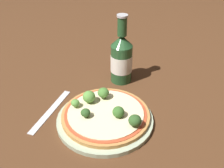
# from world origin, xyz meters

# --- Properties ---
(ground_plane) EXTENTS (3.00, 3.00, 0.00)m
(ground_plane) POSITION_xyz_m (0.00, 0.00, 0.00)
(ground_plane) COLOR #4C2D19
(plate) EXTENTS (0.25, 0.25, 0.01)m
(plate) POSITION_xyz_m (-0.00, -0.02, 0.01)
(plate) COLOR #A3B293
(plate) RESTS_ON ground_plane
(pizza) EXTENTS (0.23, 0.23, 0.01)m
(pizza) POSITION_xyz_m (-0.00, -0.02, 0.02)
(pizza) COLOR #B77F42
(pizza) RESTS_ON plate
(broccoli_floret_0) EXTENTS (0.02, 0.02, 0.02)m
(broccoli_floret_0) POSITION_xyz_m (-0.04, -0.05, 0.04)
(broccoli_floret_0) COLOR #89A866
(broccoli_floret_0) RESTS_ON pizza
(broccoli_floret_1) EXTENTS (0.03, 0.03, 0.03)m
(broccoli_floret_1) POSITION_xyz_m (-0.06, 0.01, 0.04)
(broccoli_floret_1) COLOR #89A866
(broccoli_floret_1) RESTS_ON pizza
(broccoli_floret_2) EXTENTS (0.03, 0.03, 0.03)m
(broccoli_floret_2) POSITION_xyz_m (0.04, -0.02, 0.04)
(broccoli_floret_2) COLOR #89A866
(broccoli_floret_2) RESTS_ON pizza
(broccoli_floret_3) EXTENTS (0.02, 0.02, 0.02)m
(broccoli_floret_3) POSITION_xyz_m (-0.08, -0.02, 0.04)
(broccoli_floret_3) COLOR #89A866
(broccoli_floret_3) RESTS_ON pizza
(broccoli_floret_4) EXTENTS (0.03, 0.03, 0.03)m
(broccoli_floret_4) POSITION_xyz_m (-0.03, 0.04, 0.04)
(broccoli_floret_4) COLOR #89A866
(broccoli_floret_4) RESTS_ON pizza
(broccoli_floret_5) EXTENTS (0.03, 0.03, 0.03)m
(broccoli_floret_5) POSITION_xyz_m (0.08, -0.04, 0.04)
(broccoli_floret_5) COLOR #89A866
(broccoli_floret_5) RESTS_ON pizza
(beer_bottle) EXTENTS (0.07, 0.07, 0.22)m
(beer_bottle) POSITION_xyz_m (-0.02, 0.18, 0.08)
(beer_bottle) COLOR #234C28
(beer_bottle) RESTS_ON ground_plane
(fork) EXTENTS (0.02, 0.19, 0.00)m
(fork) POSITION_xyz_m (-0.16, -0.03, 0.00)
(fork) COLOR silver
(fork) RESTS_ON ground_plane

